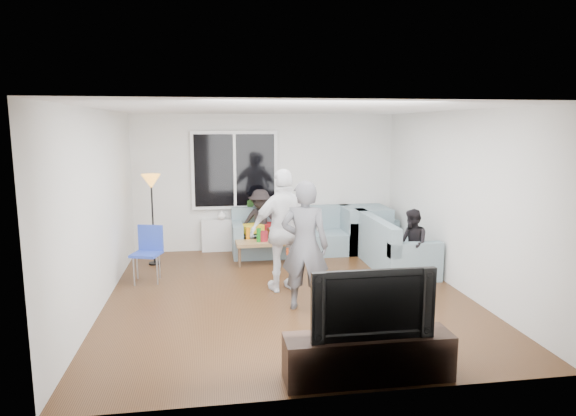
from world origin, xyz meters
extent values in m
cube|color=#56351C|center=(0.00, 0.00, -0.02)|extent=(5.00, 5.50, 0.04)
cube|color=white|center=(0.00, 0.00, 2.62)|extent=(5.00, 5.50, 0.04)
cube|color=silver|center=(0.00, 2.77, 1.30)|extent=(5.00, 0.04, 2.60)
cube|color=silver|center=(0.00, -2.77, 1.30)|extent=(5.00, 0.04, 2.60)
cube|color=silver|center=(-2.52, 0.00, 1.30)|extent=(0.04, 5.50, 2.60)
cube|color=silver|center=(2.52, 0.00, 1.30)|extent=(0.04, 5.50, 2.60)
cube|color=white|center=(-0.60, 2.69, 1.55)|extent=(1.62, 0.06, 1.47)
cube|color=black|center=(-0.60, 2.65, 1.55)|extent=(1.50, 0.02, 1.35)
cube|color=white|center=(-0.60, 2.64, 1.55)|extent=(0.05, 0.03, 1.35)
cube|color=silver|center=(-0.60, 2.65, 0.31)|extent=(1.30, 0.12, 0.62)
imported|color=#346629|center=(-0.33, 2.62, 0.82)|extent=(0.25, 0.22, 0.39)
imported|color=white|center=(-0.86, 2.62, 0.71)|extent=(0.18, 0.18, 0.18)
cube|color=slate|center=(1.85, 2.27, 0.42)|extent=(0.85, 0.85, 0.85)
cube|color=gold|center=(-0.33, 2.25, 0.51)|extent=(0.47, 0.44, 0.14)
cube|color=maroon|center=(0.05, 2.33, 0.51)|extent=(0.46, 0.43, 0.13)
cube|color=#A88651|center=(-0.10, 1.75, 0.20)|extent=(1.12, 0.64, 0.40)
cylinder|color=maroon|center=(-0.18, 1.66, 0.49)|extent=(0.17, 0.17, 0.17)
imported|color=#47474C|center=(0.14, -0.60, 0.85)|extent=(0.72, 0.59, 1.70)
imported|color=white|center=(-0.01, 0.20, 0.89)|extent=(1.11, 0.64, 1.78)
imported|color=black|center=(2.02, 0.40, 0.56)|extent=(0.44, 0.56, 1.11)
imported|color=black|center=(-0.16, 2.30, 0.61)|extent=(0.86, 0.60, 1.22)
cube|color=#2E1F17|center=(0.39, -2.50, 0.22)|extent=(1.60, 0.40, 0.44)
imported|color=black|center=(0.39, -2.50, 0.77)|extent=(1.16, 0.15, 0.67)
cylinder|color=orange|center=(-0.42, 1.86, 0.50)|extent=(0.07, 0.07, 0.20)
cylinder|color=black|center=(0.23, 1.90, 0.51)|extent=(0.07, 0.07, 0.22)
cylinder|color=#CA5411|center=(0.11, 1.70, 0.53)|extent=(0.07, 0.07, 0.26)
cylinder|color=#167C1C|center=(-0.25, 1.62, 0.52)|extent=(0.08, 0.08, 0.23)
cylinder|color=#34190B|center=(-0.04, 1.91, 0.49)|extent=(0.07, 0.07, 0.18)
camera|label=1|loc=(-1.03, -6.76, 2.38)|focal=31.12mm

